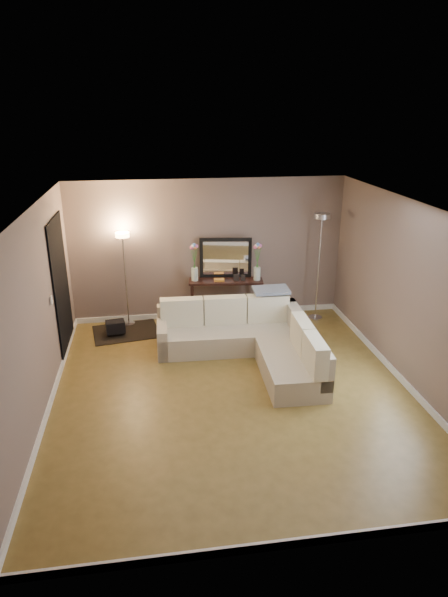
{
  "coord_description": "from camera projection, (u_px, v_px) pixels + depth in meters",
  "views": [
    {
      "loc": [
        -1.02,
        -6.04,
        3.78
      ],
      "look_at": [
        0.0,
        0.8,
        1.1
      ],
      "focal_mm": 30.0,
      "sensor_mm": 36.0,
      "label": 1
    }
  ],
  "objects": [
    {
      "name": "doorway",
      "position": [
        61.0,
        287.0,
        7.91
      ],
      "size": [
        0.02,
        1.2,
        2.2
      ],
      "primitive_type": "cube",
      "color": "black",
      "rests_on": "ground"
    },
    {
      "name": "baseboard_front",
      "position": [
        281.0,
        544.0,
        4.54
      ],
      "size": [
        5.0,
        0.03,
        0.1
      ],
      "primitive_type": "cube",
      "color": "white",
      "rests_on": "ground"
    },
    {
      "name": "floor_lamp_lit",
      "position": [
        124.0,
        261.0,
        8.78
      ],
      "size": [
        0.28,
        0.28,
        1.73
      ],
      "color": "silver",
      "rests_on": "floor"
    },
    {
      "name": "baseboard_left",
      "position": [
        51.0,
        402.0,
        6.72
      ],
      "size": [
        0.03,
        5.5,
        0.1
      ],
      "primitive_type": "cube",
      "color": "white",
      "rests_on": "ground"
    },
    {
      "name": "switch_plate",
      "position": [
        51.0,
        300.0,
        7.09
      ],
      "size": [
        0.02,
        0.08,
        0.12
      ],
      "primitive_type": "cube",
      "color": "white",
      "rests_on": "ground"
    },
    {
      "name": "wall_right",
      "position": [
        410.0,
        296.0,
        6.95
      ],
      "size": [
        0.02,
        5.5,
        2.6
      ],
      "primitive_type": "cube",
      "color": "#79665D",
      "rests_on": "ground"
    },
    {
      "name": "wall_left",
      "position": [
        36.0,
        317.0,
        6.26
      ],
      "size": [
        0.02,
        5.5,
        2.6
      ],
      "primitive_type": "cube",
      "color": "#79665D",
      "rests_on": "ground"
    },
    {
      "name": "table_decor",
      "position": [
        226.0,
        279.0,
        9.01
      ],
      "size": [
        0.57,
        0.16,
        0.13
      ],
      "color": "orange",
      "rests_on": "console_table"
    },
    {
      "name": "flower_vase_right",
      "position": [
        257.0,
        265.0,
        8.96
      ],
      "size": [
        0.16,
        0.14,
        0.7
      ],
      "color": "silver",
      "rests_on": "console_table"
    },
    {
      "name": "baseboard_right",
      "position": [
        397.0,
        375.0,
        7.4
      ],
      "size": [
        0.03,
        5.5,
        0.1
      ],
      "primitive_type": "cube",
      "color": "white",
      "rests_on": "ground"
    },
    {
      "name": "baseboard_back",
      "position": [
        209.0,
        313.0,
        9.58
      ],
      "size": [
        5.0,
        0.03,
        0.1
      ],
      "primitive_type": "cube",
      "color": "white",
      "rests_on": "ground"
    },
    {
      "name": "black_bag",
      "position": [
        115.0,
        327.0,
        8.72
      ],
      "size": [
        0.35,
        0.27,
        0.21
      ],
      "primitive_type": "cube",
      "rotation": [
        0.0,
        0.0,
        0.16
      ],
      "color": "black",
      "rests_on": "charcoal_rug"
    },
    {
      "name": "wall_front",
      "position": [
        288.0,
        432.0,
        4.06
      ],
      "size": [
        5.0,
        0.02,
        2.6
      ],
      "primitive_type": "cube",
      "color": "#79665D",
      "rests_on": "ground"
    },
    {
      "name": "floor_lamp_unlit",
      "position": [
        320.0,
        246.0,
        8.97
      ],
      "size": [
        0.36,
        0.36,
        2.01
      ],
      "color": "silver",
      "rests_on": "floor"
    },
    {
      "name": "flower_vase_left",
      "position": [
        194.0,
        265.0,
        8.93
      ],
      "size": [
        0.16,
        0.14,
        0.7
      ],
      "color": "silver",
      "rests_on": "console_table"
    },
    {
      "name": "ceiling",
      "position": [
        234.0,
        208.0,
        6.13
      ],
      "size": [
        5.0,
        5.5,
        0.01
      ],
      "primitive_type": "cube",
      "color": "white",
      "rests_on": "ground"
    },
    {
      "name": "console_table",
      "position": [
        221.0,
        299.0,
        9.18
      ],
      "size": [
        1.37,
        0.52,
        0.82
      ],
      "color": "black",
      "rests_on": "floor"
    },
    {
      "name": "leaning_mirror",
      "position": [
        226.0,
        258.0,
        9.08
      ],
      "size": [
        0.94,
        0.15,
        0.74
      ],
      "color": "black",
      "rests_on": "console_table"
    },
    {
      "name": "throw_blanket",
      "position": [
        271.0,
        290.0,
        8.32
      ],
      "size": [
        0.6,
        0.36,
        0.08
      ],
      "primitive_type": "cube",
      "rotation": [
        0.1,
        0.0,
        0.02
      ],
      "color": "gray",
      "rests_on": "sectional_sofa"
    },
    {
      "name": "floor",
      "position": [
        232.0,
        391.0,
        7.08
      ],
      "size": [
        5.0,
        5.5,
        0.01
      ],
      "primitive_type": "cube",
      "color": "olive",
      "rests_on": "ground"
    },
    {
      "name": "sectional_sofa",
      "position": [
        251.0,
        339.0,
        7.94
      ],
      "size": [
        2.38,
        2.33,
        0.83
      ],
      "color": "#C1B49C",
      "rests_on": "floor"
    },
    {
      "name": "wall_back",
      "position": [
        208.0,
        250.0,
        9.15
      ],
      "size": [
        5.0,
        0.02,
        2.6
      ],
      "primitive_type": "cube",
      "color": "#79665D",
      "rests_on": "ground"
    },
    {
      "name": "charcoal_rug",
      "position": [
        126.0,
        332.0,
        8.9
      ],
      "size": [
        1.25,
        1.02,
        0.02
      ],
      "primitive_type": "cube",
      "rotation": [
        0.0,
        0.0,
        0.16
      ],
      "color": "black",
      "rests_on": "floor"
    }
  ]
}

